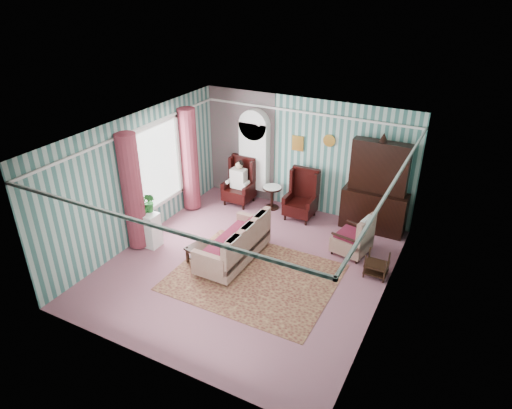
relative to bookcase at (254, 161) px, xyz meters
The scene contains 17 objects.
floor 3.34m from the bookcase, 64.58° to the right, with size 6.00×6.00×0.00m, color #985868.
room_shell 2.90m from the bookcase, 74.62° to the right, with size 5.53×6.02×2.91m.
bookcase is the anchor object (origin of this frame).
dresser_hutch 3.25m from the bookcase, ahead, with size 1.50×0.56×2.36m, color black.
wingback_left 0.68m from the bookcase, 122.66° to the right, with size 0.76×0.80×1.25m, color black.
wingback_right 1.63m from the bookcase, 14.57° to the right, with size 0.76×0.80×1.25m, color black.
seated_woman 0.70m from the bookcase, 122.66° to the right, with size 0.44×0.40×1.18m, color white, non-canonical shape.
round_side_table 1.07m from the bookcase, 20.27° to the right, with size 0.50×0.50×0.60m, color black.
nest_table 4.37m from the bookcase, 26.92° to the right, with size 0.45×0.38×0.54m, color black.
plant_stand 3.39m from the bookcase, 108.49° to the right, with size 0.55×0.35×0.80m, color white.
rug 3.72m from the bookcase, 62.28° to the right, with size 3.20×2.60×0.01m, color #461718.
sofa 3.01m from the bookcase, 71.07° to the right, with size 1.92×0.94×0.97m, color #BBAF91.
floral_armchair 3.45m from the bookcase, 23.46° to the right, with size 0.79×0.78×1.08m, color #C3B497.
coffee_table 3.40m from the bookcase, 79.99° to the right, with size 0.86×0.53×0.37m, color black.
potted_plant_a 3.43m from the bookcase, 109.02° to the right, with size 0.36×0.32×0.40m, color #24531A.
potted_plant_b 3.19m from the bookcase, 108.12° to the right, with size 0.26×0.21×0.48m, color #1C5119.
potted_plant_c 3.33m from the bookcase, 109.41° to the right, with size 0.21×0.21×0.37m, color #234A17.
Camera 1 is at (3.83, -6.98, 5.57)m, focal length 32.00 mm.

